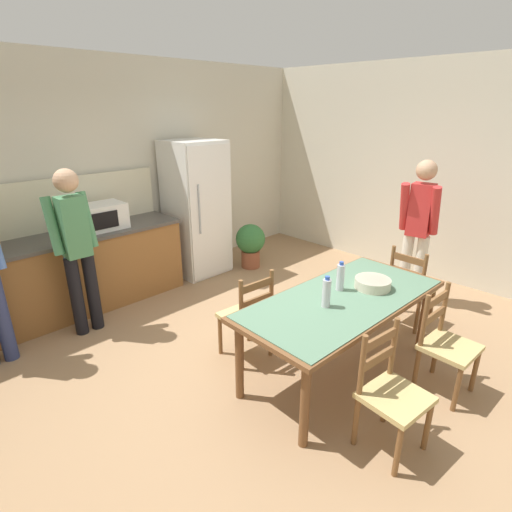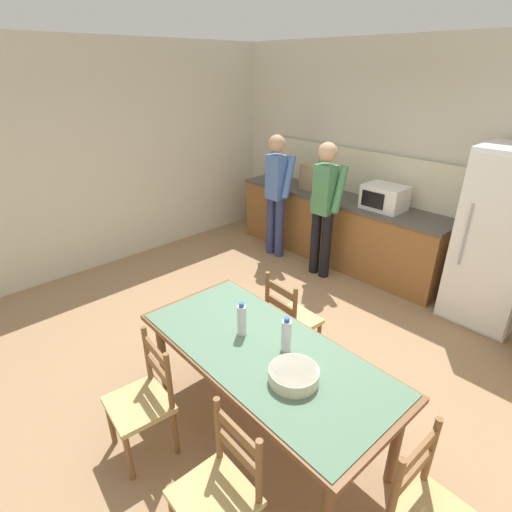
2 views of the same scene
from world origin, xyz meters
The scene contains 17 objects.
ground_plane centered at (0.00, 0.00, 0.00)m, with size 8.32×8.32×0.00m, color #9E7A56.
wall_back centered at (0.00, 2.66, 1.45)m, with size 6.52×0.12×2.90m, color beige.
wall_left centered at (-3.26, 0.00, 1.45)m, with size 0.12×5.20×2.90m, color beige.
kitchen_counter centered at (-1.07, 2.23, 0.47)m, with size 3.15×0.66×0.93m.
counter_splashback centered at (-1.07, 2.54, 1.23)m, with size 3.11×0.03×0.60m, color beige.
refrigerator centered at (0.97, 2.19, 0.94)m, with size 0.73×0.73×1.88m.
microwave centered at (-0.38, 2.21, 1.08)m, with size 0.50×0.39×0.30m.
paper_bag centered at (-1.60, 2.20, 1.11)m, with size 0.24×0.16×0.36m, color tan.
dining_table centered at (0.40, -0.65, 0.68)m, with size 2.01×0.96×0.76m.
bottle_near_centre centered at (0.16, -0.64, 0.89)m, with size 0.07×0.07×0.27m.
bottle_off_centre centered at (0.51, -0.54, 0.89)m, with size 0.07×0.07×0.27m.
serving_bowl centered at (0.75, -0.73, 0.81)m, with size 0.32×0.32×0.09m.
chair_side_near_left centered at (-0.06, -1.38, 0.44)m, with size 0.46×0.44×0.91m.
chair_side_far_left centered at (-0.02, 0.11, 0.44)m, with size 0.45×0.43×0.91m.
chair_side_near_right centered at (0.83, -1.41, 0.44)m, with size 0.44×0.42×0.91m.
person_at_sink centered at (-1.77, 1.71, 0.98)m, with size 0.44×0.30×1.74m.
person_at_counter centered at (-0.91, 1.69, 0.99)m, with size 0.44×0.30×1.75m.
Camera 2 is at (2.00, -2.23, 2.57)m, focal length 28.00 mm.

